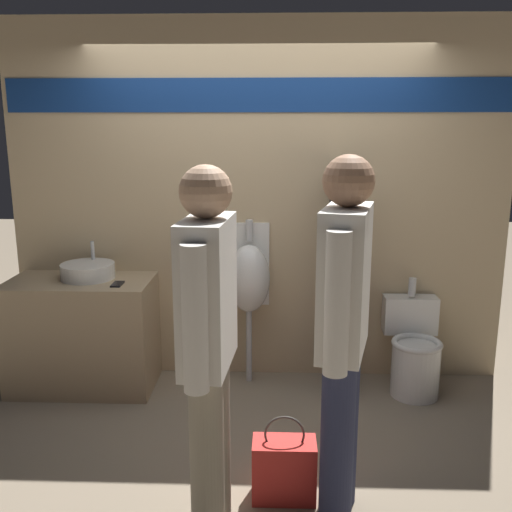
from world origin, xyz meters
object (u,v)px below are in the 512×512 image
urinal_near_counter (249,278)px  shopping_bag (284,469)px  cell_phone (117,284)px  toilet (414,353)px  person_with_lanyard (343,326)px  sink_basin (88,271)px  person_in_vest (209,340)px

urinal_near_counter → shopping_bag: (0.25, -1.43, -0.65)m
cell_phone → toilet: (2.14, 0.11, -0.54)m
cell_phone → urinal_near_counter: urinal_near_counter is taller
urinal_near_counter → shopping_bag: 1.59m
toilet → person_with_lanyard: size_ratio=0.45×
person_with_lanyard → cell_phone: bearing=62.5°
urinal_near_counter → toilet: (1.22, -0.15, -0.52)m
urinal_near_counter → person_with_lanyard: (0.52, -1.53, 0.18)m
person_with_lanyard → sink_basin: bearing=63.7°
person_with_lanyard → urinal_near_counter: bearing=32.7°
cell_phone → toilet: bearing=3.0°
urinal_near_counter → shopping_bag: bearing=-80.0°
person_in_vest → shopping_bag: bearing=-51.4°
sink_basin → urinal_near_counter: size_ratio=0.31×
person_in_vest → person_with_lanyard: (0.63, 0.15, 0.02)m
person_in_vest → person_with_lanyard: person_with_lanyard is taller
toilet → urinal_near_counter: bearing=173.2°
shopping_bag → cell_phone: bearing=135.0°
sink_basin → person_with_lanyard: 2.24m
cell_phone → urinal_near_counter: bearing=15.7°
person_with_lanyard → shopping_bag: size_ratio=3.82×
sink_basin → cell_phone: size_ratio=2.80×
urinal_near_counter → person_in_vest: 1.68m
sink_basin → shopping_bag: 2.10m
sink_basin → toilet: 2.48m
shopping_bag → sink_basin: bearing=136.9°
person_in_vest → person_with_lanyard: bearing=-71.9°
toilet → shopping_bag: (-0.97, -1.29, -0.13)m
toilet → person_in_vest: size_ratio=0.46×
cell_phone → urinal_near_counter: (0.92, 0.26, -0.02)m
toilet → person_with_lanyard: 1.70m
cell_phone → sink_basin: bearing=147.0°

